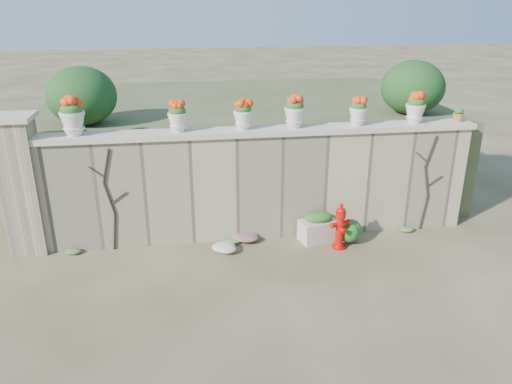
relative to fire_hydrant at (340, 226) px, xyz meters
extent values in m
plane|color=#493D24|center=(-1.37, -1.04, -0.44)|extent=(80.00, 80.00, 0.00)
cube|color=tan|center=(-1.37, 0.76, 0.56)|extent=(8.00, 0.40, 2.00)
cube|color=beige|center=(-1.37, 0.76, 1.61)|extent=(8.10, 0.52, 0.10)
cube|color=tan|center=(-5.52, 0.76, 0.76)|extent=(0.60, 0.60, 2.40)
cube|color=beige|center=(-5.52, 0.76, 2.00)|extent=(0.72, 0.72, 0.08)
cube|color=#384C23|center=(-1.37, 3.96, 0.56)|extent=(9.00, 6.00, 2.00)
ellipsoid|color=#143814|center=(-4.57, 1.96, 2.11)|extent=(1.30, 1.30, 1.10)
ellipsoid|color=#143814|center=(2.03, 1.96, 2.11)|extent=(1.30, 1.30, 1.10)
cylinder|color=black|center=(-4.03, 0.54, -0.09)|extent=(0.12, 0.04, 0.70)
cylinder|color=black|center=(-4.06, 0.54, 0.56)|extent=(0.17, 0.04, 0.61)
cylinder|color=black|center=(-4.05, 0.54, 1.16)|extent=(0.18, 0.04, 0.61)
cylinder|color=black|center=(-3.89, 0.54, 0.56)|extent=(0.30, 0.02, 0.22)
cylinder|color=black|center=(-4.22, 0.54, 1.06)|extent=(0.25, 0.02, 0.21)
cylinder|color=black|center=(1.87, 0.54, -0.09)|extent=(0.12, 0.04, 0.70)
cylinder|color=black|center=(1.84, 0.54, 0.56)|extent=(0.17, 0.04, 0.61)
cylinder|color=black|center=(1.85, 0.54, 1.16)|extent=(0.18, 0.04, 0.61)
cylinder|color=black|center=(2.01, 0.54, 0.56)|extent=(0.30, 0.02, 0.22)
cylinder|color=black|center=(1.68, 0.54, 1.06)|extent=(0.25, 0.02, 0.21)
cylinder|color=#C20B07|center=(0.00, 0.00, -0.42)|extent=(0.25, 0.25, 0.04)
cylinder|color=#C20B07|center=(0.00, 0.00, -0.09)|extent=(0.15, 0.15, 0.55)
cylinder|color=#C20B07|center=(0.00, 0.00, 0.05)|extent=(0.19, 0.19, 0.04)
cylinder|color=#C20B07|center=(0.00, 0.00, 0.23)|extent=(0.19, 0.19, 0.11)
ellipsoid|color=#C20B07|center=(0.00, 0.00, 0.32)|extent=(0.17, 0.17, 0.12)
cylinder|color=#C20B07|center=(0.00, 0.00, 0.39)|extent=(0.06, 0.06, 0.09)
cylinder|color=#C20B07|center=(-0.12, -0.04, 0.05)|extent=(0.15, 0.12, 0.09)
cylinder|color=#C20B07|center=(0.12, 0.04, 0.05)|extent=(0.15, 0.12, 0.09)
cylinder|color=#C20B07|center=(0.03, -0.09, -0.04)|extent=(0.10, 0.11, 0.08)
cube|color=beige|center=(-0.30, 0.37, -0.24)|extent=(0.77, 0.56, 0.40)
ellipsoid|color=#1E5119|center=(-0.30, 0.37, 0.03)|extent=(0.59, 0.44, 0.21)
ellipsoid|color=#1E5119|center=(0.30, 0.17, -0.17)|extent=(0.57, 0.51, 0.54)
ellipsoid|color=#AD2275|center=(-1.75, 0.51, -0.34)|extent=(0.79, 0.52, 0.21)
ellipsoid|color=white|center=(-2.06, 0.13, -0.34)|extent=(0.54, 0.43, 0.20)
ellipsoid|color=#1E5119|center=(-4.54, 0.76, 2.11)|extent=(0.36, 0.36, 0.22)
ellipsoid|color=red|center=(-4.54, 0.76, 2.20)|extent=(0.31, 0.31, 0.22)
ellipsoid|color=#1E5119|center=(-2.79, 0.76, 2.03)|extent=(0.29, 0.29, 0.18)
ellipsoid|color=red|center=(-2.79, 0.76, 2.10)|extent=(0.26, 0.26, 0.18)
ellipsoid|color=#1E5119|center=(-1.65, 0.76, 2.03)|extent=(0.29, 0.29, 0.18)
ellipsoid|color=red|center=(-1.65, 0.76, 2.10)|extent=(0.26, 0.26, 0.18)
ellipsoid|color=#1E5119|center=(-0.73, 0.76, 2.06)|extent=(0.32, 0.32, 0.19)
ellipsoid|color=red|center=(-0.73, 0.76, 2.14)|extent=(0.28, 0.28, 0.20)
ellipsoid|color=#1E5119|center=(0.46, 0.76, 2.02)|extent=(0.29, 0.29, 0.17)
ellipsoid|color=red|center=(0.46, 0.76, 2.09)|extent=(0.25, 0.25, 0.18)
ellipsoid|color=#1E5119|center=(1.55, 0.76, 2.05)|extent=(0.31, 0.31, 0.19)
ellipsoid|color=red|center=(1.55, 0.76, 2.13)|extent=(0.27, 0.27, 0.20)
ellipsoid|color=#1E5119|center=(2.43, 0.76, 1.85)|extent=(0.17, 0.17, 0.12)
camera|label=1|loc=(-2.68, -7.84, 3.85)|focal=35.00mm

